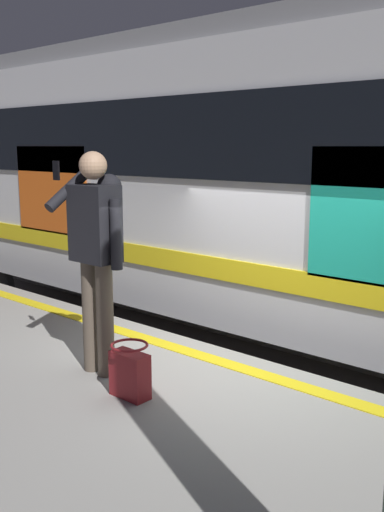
% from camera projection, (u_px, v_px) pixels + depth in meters
% --- Properties ---
extents(ground_plane, '(24.64, 24.64, 0.00)m').
position_uv_depth(ground_plane, '(236.00, 462.00, 5.45)').
color(ground_plane, '#4C4742').
extents(safety_line, '(16.10, 0.16, 0.01)m').
position_uv_depth(safety_line, '(217.00, 360.00, 5.02)').
color(safety_line, yellow).
rests_on(safety_line, platform).
extents(track_rail_near, '(21.35, 0.08, 0.16)m').
position_uv_depth(track_rail_near, '(313.00, 403.00, 6.51)').
color(track_rail_near, slate).
rests_on(track_rail_near, ground).
extents(track_rail_far, '(21.35, 0.08, 0.16)m').
position_uv_depth(track_rail_far, '(367.00, 367.00, 7.58)').
color(track_rail_far, slate).
rests_on(track_rail_far, ground).
extents(train_carriage, '(13.94, 2.88, 4.14)m').
position_uv_depth(train_carriage, '(254.00, 173.00, 7.45)').
color(train_carriage, silver).
rests_on(train_carriage, ground).
extents(passenger, '(0.57, 0.55, 1.81)m').
position_uv_depth(passenger, '(96.00, 245.00, 4.58)').
color(passenger, brown).
rests_on(passenger, platform).
extents(handbag, '(0.31, 0.28, 0.42)m').
position_uv_depth(handbag, '(130.00, 372.00, 4.27)').
color(handbag, maroon).
rests_on(handbag, platform).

